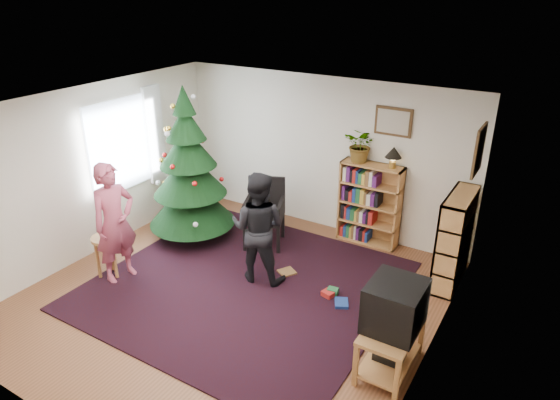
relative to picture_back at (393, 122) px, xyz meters
The scene contains 23 objects.
floor 3.35m from the picture_back, 114.92° to the right, with size 5.00×5.00×0.00m, color brown.
ceiling 2.78m from the picture_back, 114.92° to the right, with size 5.00×5.00×0.00m, color white.
wall_back 1.35m from the picture_back, behind, with size 5.00×0.02×2.50m, color silver.
wall_front 5.15m from the picture_back, 103.02° to the right, with size 5.00×0.02×2.50m, color silver.
wall_left 4.47m from the picture_back, 145.86° to the right, with size 0.02×5.00×2.50m, color silver.
wall_right 2.90m from the picture_back, 61.39° to the right, with size 0.02×5.00×2.50m, color silver.
rug 3.13m from the picture_back, 117.87° to the right, with size 3.80×3.60×0.02m, color black.
window_pane 4.10m from the picture_back, 152.62° to the right, with size 0.04×1.20×1.40m, color silver.
curtain 3.79m from the picture_back, 161.83° to the right, with size 0.06×0.35×1.60m, color silver.
picture_back is the anchor object (origin of this frame).
picture_right 1.51m from the picture_back, 28.69° to the right, with size 0.03×0.50×0.60m.
christmas_tree 3.17m from the picture_back, 151.66° to the right, with size 1.35×1.35×2.45m.
bookshelf_back 1.31m from the picture_back, 147.05° to the right, with size 0.95×0.30×1.30m.
bookshelf_right 1.86m from the picture_back, 27.69° to the right, with size 0.30×0.95×1.30m.
tv_stand 3.30m from the picture_back, 68.14° to the right, with size 0.49×0.89×0.55m.
crt_tv 3.09m from the picture_back, 68.20° to the right, with size 0.55×0.59×0.52m.
armchair 2.28m from the picture_back, 148.26° to the right, with size 0.75×0.77×1.05m.
stool 4.40m from the picture_back, 134.56° to the right, with size 0.37×0.37×0.62m.
person_standing 4.13m from the picture_back, 133.63° to the right, with size 0.62×0.40×1.69m, color #A94358.
person_by_chair 2.49m from the picture_back, 119.56° to the right, with size 0.77×0.60×1.58m, color black.
potted_plant 0.58m from the picture_back, 161.70° to the right, with size 0.48×0.42×0.54m, color gray.
table_lamp 0.46m from the picture_back, 55.81° to the right, with size 0.24×0.24×0.32m.
floor_clutter 2.55m from the picture_back, 90.16° to the right, with size 1.72×0.77×0.08m.
Camera 1 is at (3.38, -4.36, 3.84)m, focal length 32.00 mm.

